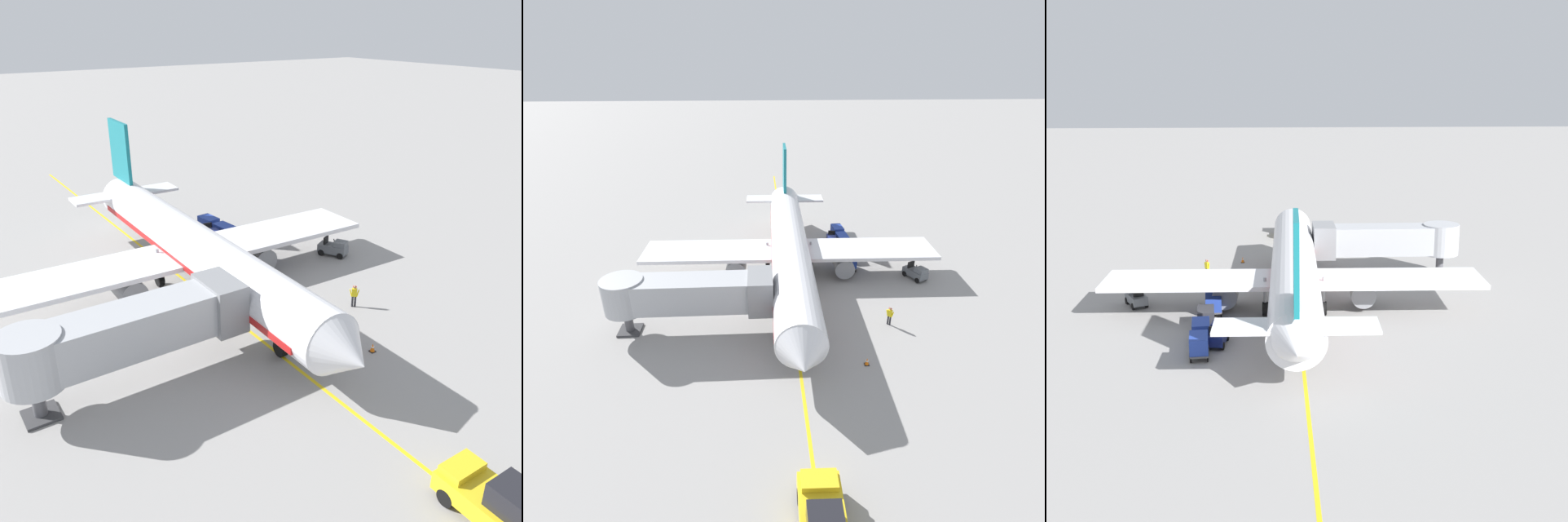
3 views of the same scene
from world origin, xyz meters
The scene contains 13 objects.
ground_plane centered at (0.00, 0.00, 0.00)m, with size 400.00×400.00×0.00m, color gray.
gate_lead_in_line centered at (0.00, 0.00, 0.00)m, with size 0.24×80.00×0.01m, color gold.
parked_airliner centered at (-0.24, 1.06, 3.19)m, with size 30.10×37.26×10.63m.
jet_bridge centered at (8.55, 10.09, 3.45)m, with size 13.67×3.50×4.98m.
pushback_tractor centered at (0.00, 27.40, 1.10)m, with size 2.30×4.45×2.40m.
baggage_tug_lead centered at (-13.22, 2.35, 0.71)m, with size 2.23×2.77×1.62m.
baggage_tug_trailing centered at (-5.86, -6.54, 0.71)m, with size 1.55×2.63×1.62m.
baggage_cart_front centered at (-6.66, -0.18, 0.95)m, with size 1.50×2.95×1.58m.
baggage_cart_second_in_train centered at (-6.95, -3.37, 0.95)m, with size 1.50×2.95×1.58m.
baggage_cart_third_in_train centered at (-7.05, -6.09, 0.95)m, with size 1.50×2.95×1.58m.
baggage_cart_tail_end centered at (-6.93, -8.82, 0.95)m, with size 1.50×2.95×1.58m.
ground_crew_wing_walker centered at (-8.12, 10.36, 0.95)m, with size 0.59×0.56×1.69m.
safety_cone_nose_left centered at (-5.02, 15.42, 0.29)m, with size 0.36×0.36×0.59m.
Camera 3 is at (-1.75, -52.44, 18.38)m, focal length 47.79 mm.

